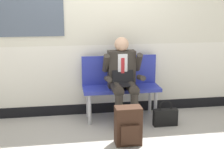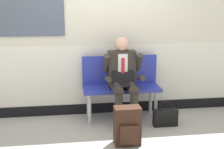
# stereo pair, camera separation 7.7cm
# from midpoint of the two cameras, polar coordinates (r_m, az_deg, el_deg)

# --- Properties ---
(ground_plane) EXTENTS (18.00, 18.00, 0.00)m
(ground_plane) POSITION_cam_midpoint_polar(r_m,az_deg,el_deg) (4.52, -1.31, -10.02)
(ground_plane) COLOR #9E9991
(station_wall) EXTENTS (6.89, 0.17, 2.79)m
(station_wall) POSITION_cam_midpoint_polar(r_m,az_deg,el_deg) (4.92, -2.68, 8.68)
(station_wall) COLOR beige
(station_wall) RESTS_ON ground
(bench_with_person) EXTENTS (1.15, 0.42, 0.95)m
(bench_with_person) POSITION_cam_midpoint_polar(r_m,az_deg,el_deg) (4.85, 2.02, -1.36)
(bench_with_person) COLOR #28339E
(bench_with_person) RESTS_ON ground
(person_seated) EXTENTS (0.57, 0.70, 1.25)m
(person_seated) POSITION_cam_midpoint_polar(r_m,az_deg,el_deg) (4.63, 2.48, -0.63)
(person_seated) COLOR #2D2823
(person_seated) RESTS_ON ground
(backpack) EXTENTS (0.33, 0.24, 0.49)m
(backpack) POSITION_cam_midpoint_polar(r_m,az_deg,el_deg) (4.06, 3.31, -9.21)
(backpack) COLOR #331E14
(backpack) RESTS_ON ground
(handbag) EXTENTS (0.35, 0.11, 0.38)m
(handbag) POSITION_cam_midpoint_polar(r_m,az_deg,el_deg) (4.71, 9.98, -7.51)
(handbag) COLOR black
(handbag) RESTS_ON ground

